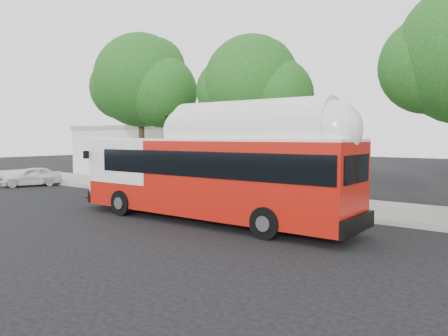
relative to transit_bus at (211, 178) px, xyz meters
The scene contains 10 objects.
ground 2.07m from the transit_bus, behind, with size 120.00×120.00×0.00m, color black.
sidewalk 6.66m from the transit_bus, 99.70° to the left, with size 60.00×5.00×0.15m, color gray.
curb_strip 4.26m from the transit_bus, 106.14° to the left, with size 60.00×0.30×0.15m, color gray.
red_curb_segment 5.80m from the transit_bus, 137.42° to the left, with size 10.00×0.32×0.16m, color maroon.
street_tree_left 12.05m from the transit_bus, 150.62° to the left, with size 6.67×5.80×9.74m.
street_tree_mid 7.42m from the transit_bus, 105.86° to the left, with size 5.75×5.00×8.62m.
low_commercial_bldg 20.49m from the transit_bus, 137.44° to the left, with size 16.20×10.20×4.25m.
transit_bus is the anchor object (origin of this frame).
parked_car 17.81m from the transit_bus, behind, with size 3.85×1.55×1.31m, color silver.
signal_pole 7.47m from the transit_bus, 147.74° to the left, with size 0.13×0.43×4.49m.
Camera 1 is at (11.95, -12.94, 3.36)m, focal length 35.00 mm.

